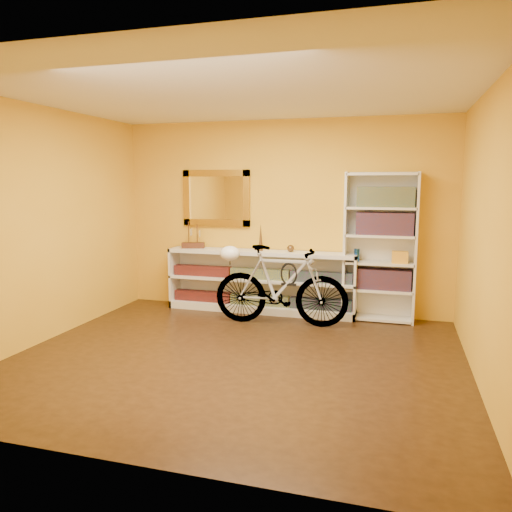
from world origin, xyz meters
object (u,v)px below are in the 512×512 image
(bookcase, at_px, (380,247))
(bicycle, at_px, (281,286))
(console_unit, at_px, (260,281))
(helmet, at_px, (230,254))

(bookcase, relative_size, bicycle, 1.11)
(console_unit, relative_size, helmet, 10.13)
(bicycle, xyz_separation_m, helmet, (-0.65, -0.04, 0.38))
(console_unit, height_order, helmet, helmet)
(console_unit, distance_m, helmet, 0.77)
(helmet, bearing_deg, bookcase, 18.35)
(bicycle, distance_m, helmet, 0.75)
(bicycle, bearing_deg, console_unit, 34.09)
(console_unit, height_order, bicycle, bicycle)
(bookcase, distance_m, bicycle, 1.36)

